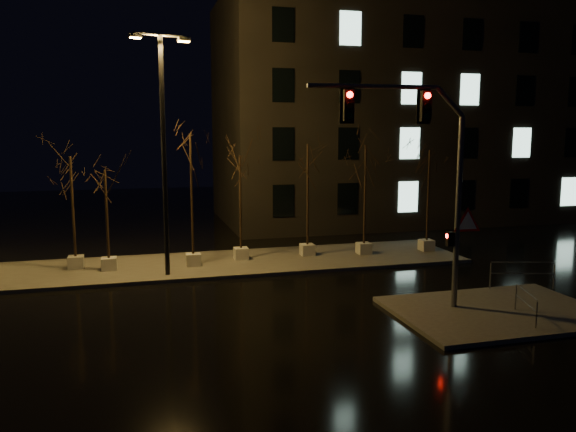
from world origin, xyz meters
name	(u,v)px	position (x,y,z in m)	size (l,w,h in m)	color
ground	(261,301)	(0.00, 0.00, 0.00)	(90.00, 90.00, 0.00)	black
median	(233,263)	(0.00, 6.00, 0.07)	(22.00, 5.00, 0.15)	#4A4742
sidewalk_corner	(497,312)	(7.50, -3.50, 0.07)	(7.00, 5.00, 0.15)	#4A4742
building	(397,114)	(14.00, 18.00, 7.50)	(25.00, 12.00, 15.00)	black
tree_0	(71,182)	(-6.99, 6.55, 4.02)	(1.80, 1.80, 5.10)	#B7B6AB
tree_1	(106,193)	(-5.55, 5.84, 3.57)	(1.80, 1.80, 4.51)	#B7B6AB
tree_2	(191,163)	(-1.89, 5.72, 4.79)	(1.80, 1.80, 6.12)	#B7B6AB
tree_3	(240,179)	(0.45, 6.43, 3.99)	(1.80, 1.80, 5.06)	#B7B6AB
tree_4	(308,169)	(3.76, 6.45, 4.39)	(1.80, 1.80, 5.59)	#B7B6AB
tree_5	(365,169)	(6.58, 6.03, 4.35)	(1.80, 1.80, 5.54)	#B7B6AB
tree_6	(429,173)	(10.00, 5.94, 4.14)	(1.80, 1.80, 5.26)	#B7B6AB
traffic_signal_mast	(426,165)	(5.03, -2.71, 5.08)	(6.14, 0.63, 7.51)	slate
streetlight_main	(163,139)	(-3.11, 4.34, 5.87)	(2.47, 0.79, 9.91)	black
guard_rail_a	(523,271)	(10.00, -1.50, 0.85)	(2.39, 0.76, 1.07)	slate
guard_rail_b	(526,301)	(7.80, -4.53, 0.74)	(0.65, 1.82, 0.91)	slate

